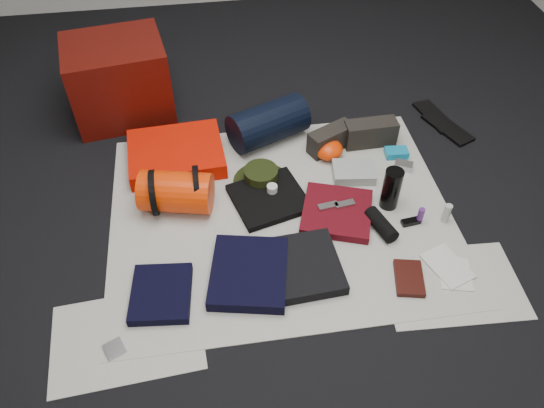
{
  "coord_description": "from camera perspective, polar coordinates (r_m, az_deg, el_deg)",
  "views": [
    {
      "loc": [
        -0.29,
        -1.67,
        1.86
      ],
      "look_at": [
        -0.05,
        -0.02,
        0.1
      ],
      "focal_mm": 35.0,
      "sensor_mm": 36.0,
      "label": 1
    }
  ],
  "objects": [
    {
      "name": "floor",
      "position": [
        2.53,
        1.0,
        -1.34
      ],
      "size": [
        4.5,
        4.5,
        0.02
      ],
      "primitive_type": "cube",
      "color": "black",
      "rests_on": "ground"
    },
    {
      "name": "newspaper_mat",
      "position": [
        2.52,
        1.01,
        -1.14
      ],
      "size": [
        1.6,
        1.3,
        0.01
      ],
      "primitive_type": "cube",
      "color": "silver",
      "rests_on": "floor"
    },
    {
      "name": "newspaper_sheet_front_left",
      "position": [
        2.21,
        -15.3,
        -13.62
      ],
      "size": [
        0.61,
        0.44,
        0.0
      ],
      "primitive_type": "cube",
      "rotation": [
        0.0,
        0.0,
        0.07
      ],
      "color": "silver",
      "rests_on": "floor"
    },
    {
      "name": "newspaper_sheet_front_right",
      "position": [
        2.39,
        18.74,
        -8.16
      ],
      "size": [
        0.6,
        0.43,
        0.0
      ],
      "primitive_type": "cube",
      "rotation": [
        0.0,
        0.0,
        -0.05
      ],
      "color": "silver",
      "rests_on": "floor"
    },
    {
      "name": "red_cabinet",
      "position": [
        3.12,
        -16.12,
        12.72
      ],
      "size": [
        0.58,
        0.51,
        0.43
      ],
      "primitive_type": "cube",
      "rotation": [
        0.0,
        0.0,
        0.16
      ],
      "color": "#4C0A05",
      "rests_on": "floor"
    },
    {
      "name": "sleeping_pad",
      "position": [
        2.81,
        -10.27,
        5.34
      ],
      "size": [
        0.5,
        0.42,
        0.09
      ],
      "primitive_type": "cube",
      "rotation": [
        0.0,
        0.0,
        0.06
      ],
      "color": "red",
      "rests_on": "newspaper_mat"
    },
    {
      "name": "stuff_sack",
      "position": [
        2.52,
        -10.27,
        1.28
      ],
      "size": [
        0.37,
        0.27,
        0.2
      ],
      "primitive_type": "cylinder",
      "rotation": [
        0.0,
        1.57,
        -0.23
      ],
      "color": "red",
      "rests_on": "newspaper_mat"
    },
    {
      "name": "sack_strap_left",
      "position": [
        2.52,
        -12.56,
        1.2
      ],
      "size": [
        0.02,
        0.22,
        0.22
      ],
      "primitive_type": "cylinder",
      "rotation": [
        0.0,
        1.57,
        0.0
      ],
      "color": "black",
      "rests_on": "newspaper_mat"
    },
    {
      "name": "sack_strap_right",
      "position": [
        2.51,
        -8.04,
        1.69
      ],
      "size": [
        0.03,
        0.22,
        0.22
      ],
      "primitive_type": "cylinder",
      "rotation": [
        0.0,
        1.57,
        0.0
      ],
      "color": "black",
      "rests_on": "newspaper_mat"
    },
    {
      "name": "navy_duffel",
      "position": [
        2.86,
        -0.41,
        8.7
      ],
      "size": [
        0.46,
        0.36,
        0.21
      ],
      "primitive_type": "cylinder",
      "rotation": [
        0.0,
        1.57,
        0.4
      ],
      "color": "black",
      "rests_on": "newspaper_mat"
    },
    {
      "name": "boonie_brim",
      "position": [
        2.67,
        -1.18,
        2.47
      ],
      "size": [
        0.37,
        0.37,
        0.01
      ],
      "primitive_type": "cylinder",
      "rotation": [
        0.0,
        0.0,
        0.37
      ],
      "color": "black",
      "rests_on": "newspaper_mat"
    },
    {
      "name": "boonie_crown",
      "position": [
        2.64,
        -1.2,
        3.11
      ],
      "size": [
        0.17,
        0.17,
        0.07
      ],
      "primitive_type": "cylinder",
      "color": "black",
      "rests_on": "boonie_brim"
    },
    {
      "name": "hiking_boot_left",
      "position": [
        2.84,
        6.35,
        6.97
      ],
      "size": [
        0.27,
        0.2,
        0.13
      ],
      "primitive_type": "cube",
      "rotation": [
        0.0,
        0.0,
        0.45
      ],
      "color": "black",
      "rests_on": "newspaper_mat"
    },
    {
      "name": "hiking_boot_right",
      "position": [
        2.9,
        10.53,
        7.53
      ],
      "size": [
        0.28,
        0.11,
        0.14
      ],
      "primitive_type": "cube",
      "rotation": [
        0.0,
        0.0,
        0.03
      ],
      "color": "black",
      "rests_on": "newspaper_mat"
    },
    {
      "name": "flip_flop_left",
      "position": [
        3.22,
        17.06,
        9.0
      ],
      "size": [
        0.17,
        0.31,
        0.02
      ],
      "primitive_type": "cube",
      "rotation": [
        0.0,
        0.0,
        0.23
      ],
      "color": "black",
      "rests_on": "floor"
    },
    {
      "name": "flip_flop_right",
      "position": [
        3.15,
        18.34,
        7.78
      ],
      "size": [
        0.23,
        0.33,
        0.02
      ],
      "primitive_type": "cube",
      "rotation": [
        0.0,
        0.0,
        0.4
      ],
      "color": "black",
      "rests_on": "floor"
    },
    {
      "name": "trousers_navy_a",
      "position": [
        2.26,
        -11.83,
        -9.42
      ],
      "size": [
        0.27,
        0.3,
        0.04
      ],
      "primitive_type": "cube",
      "rotation": [
        0.0,
        0.0,
        -0.1
      ],
      "color": "black",
      "rests_on": "newspaper_mat"
    },
    {
      "name": "trousers_navy_b",
      "position": [
        2.26,
        -2.5,
        -7.43
      ],
      "size": [
        0.38,
        0.42,
        0.06
      ],
      "primitive_type": "cube",
      "rotation": [
        0.0,
        0.0,
        -0.2
      ],
      "color": "black",
      "rests_on": "newspaper_mat"
    },
    {
      "name": "trousers_charcoal",
      "position": [
        2.29,
        3.6,
        -6.64
      ],
      "size": [
        0.31,
        0.35,
        0.05
      ],
      "primitive_type": "cube",
      "rotation": [
        0.0,
        0.0,
        0.06
      ],
      "color": "black",
      "rests_on": "newspaper_mat"
    },
    {
      "name": "black_tshirt",
      "position": [
        2.56,
        -0.33,
        0.62
      ],
      "size": [
        0.41,
        0.39,
        0.03
      ],
      "primitive_type": "cube",
      "rotation": [
        0.0,
        0.0,
        0.27
      ],
      "color": "black",
      "rests_on": "newspaper_mat"
    },
    {
      "name": "red_shirt",
      "position": [
        2.51,
        6.99,
        -0.87
      ],
      "size": [
        0.4,
        0.4,
        0.04
      ],
      "primitive_type": "cube",
      "rotation": [
        0.0,
        0.0,
        -0.33
      ],
      "color": "#510811",
      "rests_on": "newspaper_mat"
    },
    {
      "name": "orange_stuff_sack",
      "position": [
        2.8,
        6.12,
        5.87
      ],
      "size": [
        0.18,
        0.18,
        0.1
      ],
      "primitive_type": "ellipsoid",
      "rotation": [
        0.0,
        0.0,
        0.25
      ],
      "color": "red",
      "rests_on": "newspaper_mat"
    },
    {
      "name": "first_aid_pouch",
      "position": [
        2.72,
        8.76,
        3.42
      ],
      "size": [
        0.22,
        0.18,
        0.05
      ],
      "primitive_type": "cube",
      "rotation": [
        0.0,
        0.0,
        -0.12
      ],
      "color": "gray",
      "rests_on": "newspaper_mat"
    },
    {
      "name": "water_bottle",
      "position": [
        2.54,
        12.72,
        1.61
      ],
      "size": [
        0.09,
        0.09,
        0.22
      ],
      "primitive_type": "cylinder",
      "rotation": [
        0.0,
        0.0,
        -0.03
      ],
      "color": "black",
      "rests_on": "newspaper_mat"
    },
    {
      "name": "speaker",
      "position": [
        2.48,
        11.66,
        -2.17
      ],
      "size": [
        0.12,
        0.19,
        0.07
      ],
      "primitive_type": "cylinder",
      "rotation": [
        1.57,
        0.0,
        0.32
      ],
      "color": "black",
      "rests_on": "newspaper_mat"
    },
    {
      "name": "compact_camera",
      "position": [
        2.81,
        13.96,
        4.02
      ],
      "size": [
        0.11,
        0.09,
        0.04
      ],
      "primitive_type": "cube",
      "rotation": [
        0.0,
        0.0,
        -0.48
      ],
      "color": "#ACACB1",
      "rests_on": "newspaper_mat"
    },
    {
      "name": "cyan_case",
      "position": [
        2.88,
        13.23,
        5.39
      ],
      "size": [
        0.12,
        0.08,
        0.04
      ],
      "primitive_type": "cube",
      "rotation": [
        0.0,
        0.0,
        -0.08
      ],
      "color": "#107CA3",
      "rests_on": "newspaper_mat"
    },
    {
      "name": "toiletry_purple",
      "position": [
        2.54,
        15.68,
        -1.22
      ],
      "size": [
        0.04,
        0.04,
        0.09
      ],
      "primitive_type": "cylinder",
      "rotation": [
        0.0,
        0.0,
        -0.41
      ],
      "color": "#51226D",
      "rests_on": "newspaper_mat"
    },
    {
      "name": "toiletry_clear",
      "position": [
        2.58,
        18.28,
        -0.96
      ],
      "size": [
        0.04,
        0.04,
        0.1
      ],
      "primitive_type": "cylinder",
      "rotation": [
        0.0,
        0.0,
        0.34
      ],
      "color": "#9FA39F",
      "rests_on": "newspaper_mat"
    },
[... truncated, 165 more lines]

